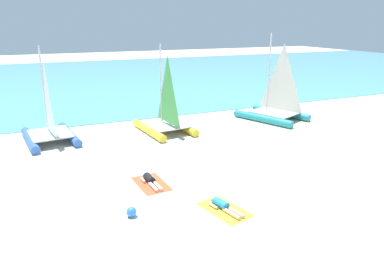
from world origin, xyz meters
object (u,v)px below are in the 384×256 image
(sailboat_yellow, at_px, (165,120))
(towel_left, at_px, (151,184))
(beach_ball, at_px, (131,212))
(sailboat_blue, at_px, (50,128))
(towel_right, at_px, (225,210))
(sunbather_left, at_px, (151,180))
(sunbather_right, at_px, (223,206))
(sailboat_teal, at_px, (274,107))

(sailboat_yellow, relative_size, towel_left, 2.68)
(towel_left, height_order, beach_ball, beach_ball)
(sailboat_yellow, height_order, sailboat_blue, sailboat_blue)
(sailboat_blue, bearing_deg, towel_left, -72.52)
(towel_right, bearing_deg, sailboat_yellow, 82.92)
(sunbather_left, xyz_separation_m, beach_ball, (-1.36, -2.26, 0.04))
(towel_right, bearing_deg, sunbather_right, 103.66)
(sailboat_blue, xyz_separation_m, sunbather_right, (5.14, -10.31, -0.63))
(sailboat_teal, bearing_deg, towel_left, -170.91)
(sunbather_left, bearing_deg, towel_left, -90.00)
(towel_right, bearing_deg, sunbather_left, 119.11)
(towel_left, xyz_separation_m, sunbather_right, (1.71, -2.97, 0.13))
(sailboat_blue, height_order, towel_left, sailboat_blue)
(towel_left, bearing_deg, sunbather_right, -60.13)
(sailboat_blue, distance_m, beach_ball, 9.77)
(sailboat_teal, distance_m, sailboat_yellow, 7.58)
(sailboat_yellow, xyz_separation_m, sunbather_right, (-1.21, -9.54, -0.63))
(towel_left, xyz_separation_m, towel_right, (1.72, -3.04, 0.00))
(towel_left, bearing_deg, beach_ball, -121.80)
(beach_ball, bearing_deg, towel_left, 58.20)
(sailboat_blue, bearing_deg, towel_right, -71.18)
(towel_left, height_order, towel_right, same)
(sailboat_yellow, xyz_separation_m, towel_right, (-1.19, -9.61, -0.75))
(sailboat_blue, xyz_separation_m, towel_right, (5.16, -10.37, -0.75))
(sunbather_right, bearing_deg, sailboat_teal, 33.21)
(towel_left, relative_size, sunbather_right, 1.22)
(towel_right, distance_m, sunbather_right, 0.14)
(sailboat_teal, bearing_deg, towel_right, -155.20)
(towel_left, height_order, sunbather_right, sunbather_right)
(sailboat_teal, height_order, sunbather_right, sailboat_teal)
(sailboat_yellow, relative_size, beach_ball, 14.72)
(sunbather_right, height_order, beach_ball, beach_ball)
(towel_left, relative_size, beach_ball, 5.49)
(sailboat_blue, xyz_separation_m, beach_ball, (2.07, -9.53, -0.59))
(sailboat_blue, height_order, sunbather_right, sailboat_blue)
(sailboat_teal, relative_size, sailboat_yellow, 1.10)
(sailboat_yellow, xyz_separation_m, sailboat_blue, (-6.35, 0.76, 0.00))
(sailboat_yellow, bearing_deg, sailboat_teal, -8.16)
(sailboat_blue, xyz_separation_m, sunbather_left, (3.43, -7.27, -0.63))
(sailboat_teal, xyz_separation_m, beach_ball, (-11.85, -8.60, -0.66))
(sailboat_teal, height_order, sailboat_yellow, sailboat_teal)
(sailboat_teal, bearing_deg, beach_ball, -166.35)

